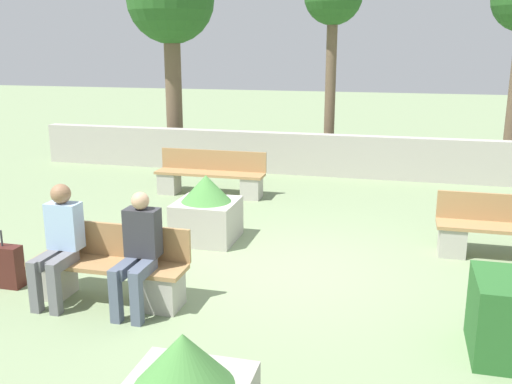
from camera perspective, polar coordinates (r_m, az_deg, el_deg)
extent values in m
plane|color=gray|center=(7.62, 3.01, -7.73)|extent=(60.00, 60.00, 0.00)
cube|color=#ADA89E|center=(12.96, 8.08, 3.62)|extent=(14.45, 0.30, 0.94)
cube|color=#A37A4C|center=(6.77, -14.67, -7.11)|extent=(1.85, 0.44, 0.05)
cube|color=#A37A4C|center=(6.89, -13.82, -4.67)|extent=(1.85, 0.04, 0.40)
cube|color=#ADA89E|center=(7.20, -19.45, -8.15)|extent=(0.36, 0.40, 0.42)
cube|color=#ADA89E|center=(6.57, -9.14, -9.71)|extent=(0.36, 0.40, 0.42)
cube|color=#A37A4C|center=(11.18, -4.67, 1.84)|extent=(2.17, 0.44, 0.05)
cube|color=#A37A4C|center=(11.36, -4.30, 3.21)|extent=(2.17, 0.04, 0.40)
cube|color=#ADA89E|center=(11.54, -8.66, 0.92)|extent=(0.36, 0.40, 0.42)
cube|color=#ADA89E|center=(11.00, -0.44, 0.42)|extent=(0.36, 0.40, 0.42)
cube|color=#A37A4C|center=(8.53, 23.15, -3.33)|extent=(1.66, 0.44, 0.05)
cube|color=#A37A4C|center=(8.70, 23.07, -1.44)|extent=(1.66, 0.04, 0.40)
cube|color=#ADA89E|center=(8.52, 19.01, -4.61)|extent=(0.36, 0.40, 0.42)
cube|color=#515B70|center=(6.41, -12.85, -7.39)|extent=(0.14, 0.46, 0.13)
cube|color=#515B70|center=(6.32, -11.22, -7.60)|extent=(0.14, 0.46, 0.13)
cube|color=#515B70|center=(6.32, -13.85, -10.06)|extent=(0.11, 0.11, 0.60)
cube|color=#515B70|center=(6.22, -11.86, -10.37)|extent=(0.11, 0.11, 0.60)
cube|color=#333338|center=(6.45, -11.26, -3.98)|extent=(0.38, 0.22, 0.54)
sphere|color=tan|center=(6.33, -11.50, -0.87)|extent=(0.20, 0.20, 0.20)
cube|color=slate|center=(6.89, -20.15, -6.36)|extent=(0.14, 0.46, 0.13)
cube|color=slate|center=(6.78, -18.75, -6.56)|extent=(0.14, 0.46, 0.13)
cube|color=slate|center=(6.81, -21.21, -8.81)|extent=(0.11, 0.11, 0.60)
cube|color=slate|center=(6.68, -19.51, -9.12)|extent=(0.11, 0.11, 0.60)
cube|color=#9EBCE0|center=(6.92, -18.60, -3.21)|extent=(0.38, 0.22, 0.54)
sphere|color=#936B4C|center=(6.80, -18.95, -0.17)|extent=(0.23, 0.23, 0.23)
cube|color=#ADA89E|center=(8.66, -4.94, -2.87)|extent=(0.90, 0.90, 0.61)
cone|color=#47843D|center=(8.53, -5.02, 0.38)|extent=(0.75, 0.75, 0.40)
cone|color=#47843D|center=(4.03, -7.28, -16.34)|extent=(0.70, 0.70, 0.39)
cube|color=#471E19|center=(7.66, -23.82, -6.81)|extent=(0.43, 0.19, 0.52)
cylinder|color=#333338|center=(7.54, -24.10, -4.23)|extent=(0.02, 0.02, 0.20)
cylinder|color=brown|center=(14.72, -8.22, 9.69)|extent=(0.41, 0.41, 3.38)
cylinder|color=brown|center=(13.81, 7.43, 9.91)|extent=(0.25, 0.25, 3.62)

